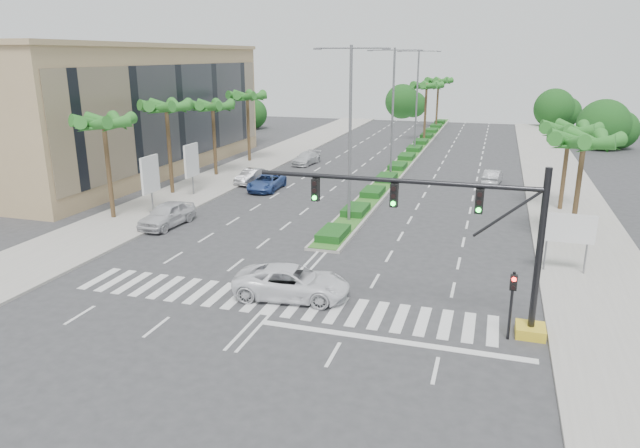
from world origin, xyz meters
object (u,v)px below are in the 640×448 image
at_px(car_crossing, 292,282).
at_px(car_parked_d, 306,158).
at_px(car_parked_b, 251,176).
at_px(car_parked_c, 267,182).
at_px(car_right, 493,177).
at_px(car_parked_a, 167,214).

bearing_deg(car_crossing, car_parked_d, 11.27).
distance_m(car_parked_d, car_crossing, 35.28).
bearing_deg(car_parked_d, car_parked_b, -92.15).
distance_m(car_parked_c, car_parked_d, 12.65).
relative_size(car_parked_b, car_right, 1.00).
distance_m(car_parked_d, car_right, 19.87).
distance_m(car_parked_b, car_right, 22.14).
distance_m(car_parked_a, car_right, 29.58).
height_order(car_parked_b, car_parked_c, car_parked_c).
xyz_separation_m(car_parked_a, car_parked_c, (2.36, 12.21, -0.14)).
bearing_deg(car_parked_a, car_parked_b, 93.69).
relative_size(car_parked_a, car_parked_c, 0.98).
bearing_deg(car_right, car_crossing, 80.23).
bearing_deg(car_parked_d, car_parked_c, -79.96).
xyz_separation_m(car_parked_d, car_right, (19.41, -4.23, 0.01)).
xyz_separation_m(car_crossing, car_right, (8.86, 29.44, -0.11)).
bearing_deg(car_parked_b, car_parked_d, 87.29).
relative_size(car_parked_d, car_crossing, 0.80).
xyz_separation_m(car_parked_a, car_crossing, (12.35, -8.82, -0.05)).
bearing_deg(car_parked_a, car_parked_d, 89.56).
height_order(car_parked_a, car_parked_d, car_parked_a).
bearing_deg(car_parked_c, car_parked_b, 137.45).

